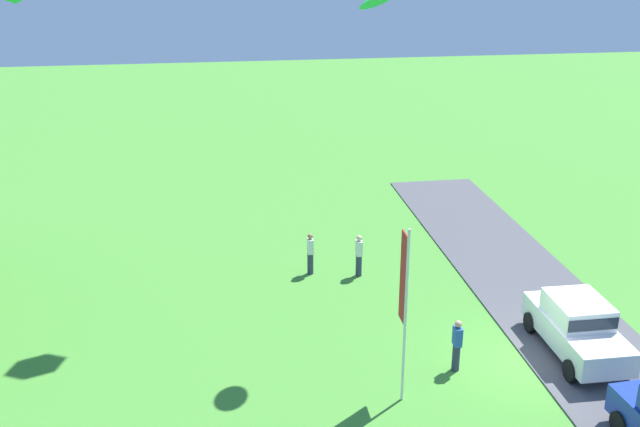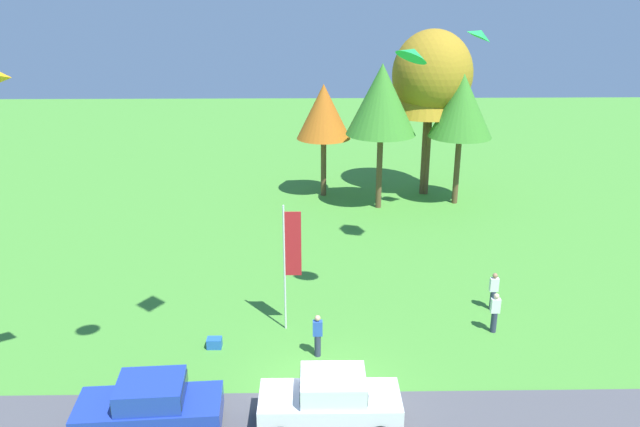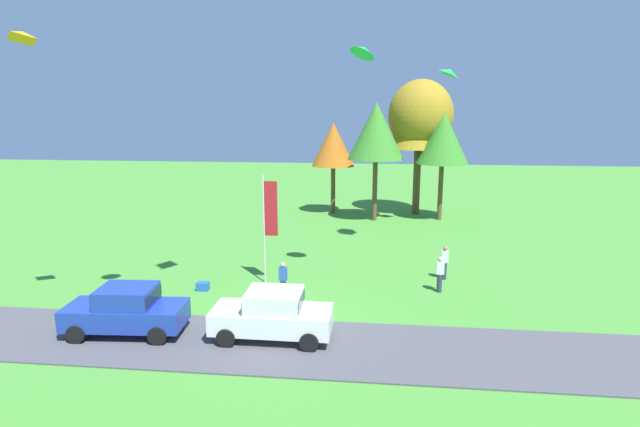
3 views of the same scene
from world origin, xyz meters
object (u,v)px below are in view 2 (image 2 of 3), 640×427
object	(u,v)px
tree_right_of_center	(432,75)
tree_left_of_center	(462,106)
cooler_box	(214,343)
person_on_lawn	(493,291)
car_sedan_mid_row	(150,405)
tree_far_right	(382,100)
kite_diamond_mid_center	(481,34)
kite_delta_high_left	(413,53)
tree_far_left	(429,77)
tree_center_back	(324,112)
person_beside_suv	(318,335)
person_watching_sky	(495,312)
car_sedan_near_entrance	(331,399)
flag_banner	(290,252)

from	to	relation	value
tree_right_of_center	tree_left_of_center	distance (m)	2.95
tree_right_of_center	cooler_box	xyz separation A→B (m)	(-11.47, -18.84, -7.67)
person_on_lawn	car_sedan_mid_row	bearing A→B (deg)	-148.82
tree_far_right	tree_left_of_center	xyz separation A→B (m)	(5.00, 0.78, -0.50)
kite_diamond_mid_center	kite_delta_high_left	distance (m)	12.72
person_on_lawn	tree_far_left	xyz separation A→B (m)	(-0.27, 16.04, 6.83)
kite_delta_high_left	kite_diamond_mid_center	bearing A→B (deg)	64.74
tree_left_of_center	tree_right_of_center	bearing A→B (deg)	128.65
tree_center_back	kite_diamond_mid_center	bearing A→B (deg)	-35.13
person_beside_suv	tree_far_left	distance (m)	21.92
person_watching_sky	tree_far_left	world-z (taller)	tree_far_left
person_on_lawn	tree_center_back	distance (m)	17.88
car_sedan_near_entrance	flag_banner	xyz separation A→B (m)	(-1.39, 6.08, 2.33)
person_on_lawn	kite_diamond_mid_center	size ratio (longest dim) A/B	1.66
person_watching_sky	cooler_box	distance (m)	11.13
tree_left_of_center	car_sedan_mid_row	bearing A→B (deg)	-123.17
person_watching_sky	tree_center_back	world-z (taller)	tree_center_back
tree_center_back	kite_diamond_mid_center	world-z (taller)	kite_diamond_mid_center
tree_far_right	tree_far_left	world-z (taller)	tree_far_left
tree_far_left	tree_right_of_center	bearing A→B (deg)	-10.82
flag_banner	kite_delta_high_left	xyz separation A→B (m)	(4.40, 0.02, 7.54)
car_sedan_near_entrance	person_on_lawn	size ratio (longest dim) A/B	2.58
car_sedan_near_entrance	cooler_box	world-z (taller)	car_sedan_near_entrance
tree_far_left	kite_diamond_mid_center	world-z (taller)	kite_diamond_mid_center
person_on_lawn	tree_right_of_center	distance (m)	17.46
tree_far_right	car_sedan_mid_row	bearing A→B (deg)	-113.73
tree_far_left	person_on_lawn	bearing A→B (deg)	-89.03
car_sedan_mid_row	cooler_box	xyz separation A→B (m)	(1.22, 4.89, -0.84)
kite_diamond_mid_center	person_on_lawn	bearing A→B (deg)	-96.95
person_beside_suv	tree_left_of_center	xyz separation A→B (m)	(9.05, 17.53, 5.39)
car_sedan_near_entrance	person_watching_sky	world-z (taller)	car_sedan_near_entrance
tree_right_of_center	tree_left_of_center	xyz separation A→B (m)	(1.55, -1.93, -1.61)
cooler_box	kite_delta_high_left	world-z (taller)	kite_delta_high_left
tree_far_right	flag_banner	distance (m)	15.95
kite_diamond_mid_center	tree_right_of_center	bearing A→B (deg)	102.28
tree_far_left	cooler_box	distance (m)	23.23
tree_left_of_center	person_on_lawn	bearing A→B (deg)	-96.03
car_sedan_mid_row	cooler_box	size ratio (longest dim) A/B	8.05
tree_far_right	kite_diamond_mid_center	distance (m)	6.99
tree_left_of_center	flag_banner	bearing A→B (deg)	-123.04
tree_far_left	flag_banner	xyz separation A→B (m)	(-8.33, -17.48, -4.34)
tree_far_right	cooler_box	distance (m)	19.17
person_beside_suv	tree_center_back	size ratio (longest dim) A/B	0.23
person_on_lawn	flag_banner	xyz separation A→B (m)	(-8.60, -1.44, 2.49)
person_beside_suv	flag_banner	distance (m)	3.37
car_sedan_near_entrance	tree_left_of_center	size ratio (longest dim) A/B	0.53
kite_delta_high_left	person_beside_suv	bearing A→B (deg)	-148.73
car_sedan_near_entrance	person_beside_suv	world-z (taller)	car_sedan_near_entrance
person_watching_sky	kite_delta_high_left	distance (m)	10.71
flag_banner	car_sedan_near_entrance	bearing A→B (deg)	-77.09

